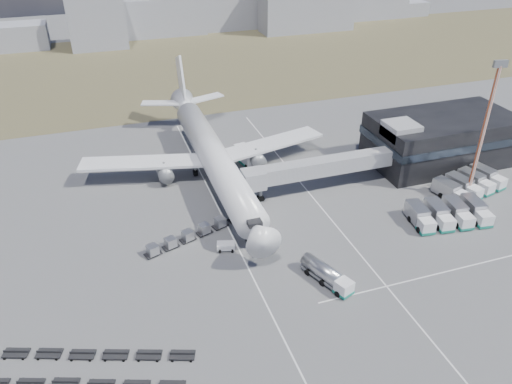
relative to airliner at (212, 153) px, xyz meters
name	(u,v)px	position (x,y,z in m)	size (l,w,h in m)	color
ground	(266,275)	(0.00, -32.38, -5.29)	(420.00, 420.00, 0.00)	#565659
grass_strip	(155,68)	(0.00, 77.62, -5.29)	(420.00, 90.00, 0.01)	brown
lane_markings	(317,251)	(9.77, -29.38, -5.29)	(47.12, 110.00, 0.01)	silver
terminal	(441,138)	(47.77, -8.41, -0.04)	(30.40, 16.40, 11.00)	black
jet_bridge	(309,169)	(15.90, -11.95, -0.24)	(30.30, 3.80, 7.05)	#939399
airliner	(212,153)	(0.00, 0.00, 0.00)	(51.59, 64.53, 17.62)	white
skyline	(127,17)	(-3.51, 117.45, 3.41)	(300.74, 26.77, 23.94)	#91939F
fuel_tanker	(327,275)	(7.98, -36.69, -3.84)	(5.30, 9.18, 2.90)	white
pushback_tug	(226,247)	(-4.00, -24.44, -4.62)	(2.87, 1.61, 1.34)	white
catering_truck	(246,156)	(8.24, 3.55, -3.72)	(3.84, 7.07, 3.08)	white
service_trucks_near	(448,214)	(35.05, -28.85, -3.69)	(14.10, 9.02, 2.94)	white
service_trucks_far	(470,184)	(45.47, -21.45, -3.70)	(14.51, 10.14, 2.93)	white
uld_row	(204,229)	(-6.27, -18.98, -4.28)	(21.23, 8.63, 1.70)	black
floodlight_mast	(483,133)	(44.07, -22.95, 7.80)	(2.49, 2.02, 26.11)	#B5451D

